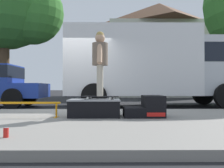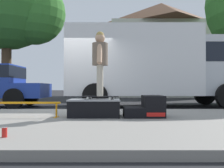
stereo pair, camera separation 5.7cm
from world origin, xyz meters
The scene contains 11 objects.
ground_plane centered at (0.00, 0.00, 0.00)m, with size 140.00×140.00×0.00m, color black.
sidewalk_slab centered at (0.00, -3.00, 0.06)m, with size 50.00×5.00×0.12m, color gray.
skate_box centered at (0.86, -2.48, 0.32)m, with size 1.09×0.77×0.37m.
kicker_ramp centered at (1.99, -2.48, 0.31)m, with size 0.85×0.78×0.45m.
grind_rail centered at (-0.60, -2.62, 0.36)m, with size 1.49×0.28×0.33m.
skateboard centered at (0.98, -2.45, 0.55)m, with size 0.81×0.39×0.07m.
skater_kid centered at (0.98, -2.45, 1.39)m, with size 0.34×0.72×1.41m.
soda_can centered at (-0.11, -4.83, 0.18)m, with size 0.07×0.07×0.13m.
box_truck centered at (3.02, 2.20, 1.70)m, with size 6.91×2.63×3.05m.
street_tree_main centered at (-4.65, 7.22, 5.72)m, with size 6.36×5.78×8.79m.
house_behind centered at (5.70, 15.17, 4.24)m, with size 9.54×8.23×8.40m.
Camera 2 is at (1.24, -8.09, 0.74)m, focal length 41.70 mm.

